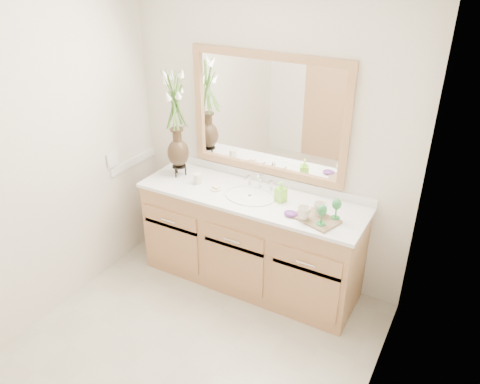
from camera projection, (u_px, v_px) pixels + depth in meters
The scene contains 19 objects.
floor at pixel (182, 359), 3.27m from camera, with size 2.60×2.60×0.00m, color #BDB7A1.
wall_back at pixel (268, 140), 3.72m from camera, with size 2.40×0.02×2.40m, color beige.
wall_left at pixel (30, 169), 3.23m from camera, with size 0.02×2.60×2.40m, color beige.
wall_right at pixel (376, 273), 2.20m from camera, with size 0.02×2.60×2.40m, color beige.
vanity at pixel (250, 241), 3.87m from camera, with size 1.80×0.55×0.80m.
counter at pixel (251, 197), 3.68m from camera, with size 1.84×0.57×0.03m, color white.
sink at pixel (250, 202), 3.69m from camera, with size 0.38×0.34×0.23m.
mirror at pixel (268, 116), 3.61m from camera, with size 1.32×0.04×0.97m.
switch_plate at pixel (113, 159), 3.92m from camera, with size 0.02×0.12×0.12m, color white.
flower_vase at pixel (175, 109), 3.73m from camera, with size 0.21×0.21×0.87m.
tumbler at pixel (198, 179), 3.84m from camera, with size 0.07×0.07×0.09m, color beige.
soap_dish at pixel (216, 189), 3.75m from camera, with size 0.09×0.09×0.03m.
soap_bottle at pixel (281, 192), 3.56m from camera, with size 0.07×0.07×0.15m, color #89E636.
purple_dish at pixel (291, 214), 3.38m from camera, with size 0.10×0.08×0.04m, color #5C2777.
tray at pixel (316, 219), 3.34m from camera, with size 0.31×0.21×0.02m, color brown.
mug_left at pixel (304, 212), 3.31m from camera, with size 0.10×0.09×0.10m, color beige.
mug_right at pixel (320, 209), 3.35m from camera, with size 0.10×0.10×0.10m, color beige.
goblet_front at pixel (322, 211), 3.21m from camera, with size 0.07×0.07×0.15m.
goblet_back at pixel (337, 205), 3.29m from camera, with size 0.07×0.07×0.15m.
Camera 1 is at (1.50, -1.86, 2.56)m, focal length 35.00 mm.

